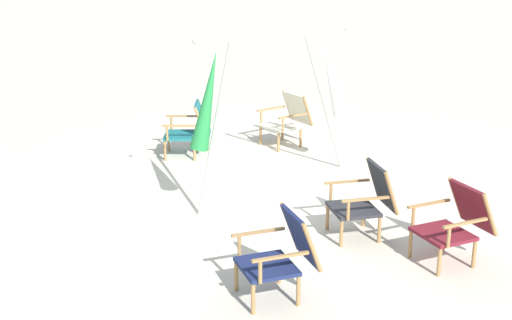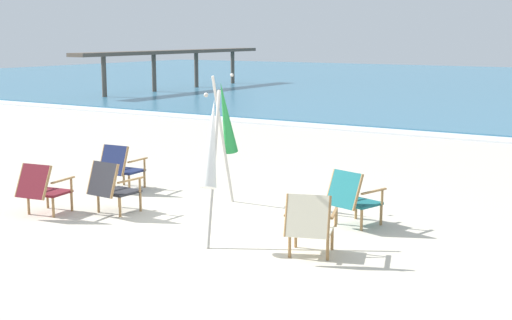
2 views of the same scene
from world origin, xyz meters
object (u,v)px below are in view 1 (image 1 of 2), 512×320
at_px(umbrella_furled_white, 331,79).
at_px(beach_chair_far_center, 288,118).
at_px(beach_chair_mid_center, 367,198).
at_px(umbrella_furled_green, 208,102).
at_px(beach_chair_back_left, 282,253).
at_px(beach_chair_back_right, 191,128).
at_px(beach_chair_front_left, 457,221).

bearing_deg(umbrella_furled_white, beach_chair_far_center, 5.34).
bearing_deg(umbrella_furled_white, beach_chair_mid_center, 168.39).
bearing_deg(beach_chair_mid_center, umbrella_furled_green, 54.84).
bearing_deg(beach_chair_back_left, umbrella_furled_green, 5.18).
relative_size(umbrella_furled_green, umbrella_furled_white, 1.05).
relative_size(beach_chair_mid_center, beach_chair_back_left, 1.01).
bearing_deg(umbrella_furled_white, beach_chair_back_right, 54.52).
relative_size(beach_chair_back_left, beach_chair_far_center, 0.97).
relative_size(beach_chair_far_center, umbrella_furled_green, 0.40).
xyz_separation_m(beach_chair_back_left, umbrella_furled_white, (3.21, -1.77, 0.87)).
bearing_deg(umbrella_furled_white, beach_chair_back_left, 151.12).
distance_m(beach_chair_mid_center, beach_chair_back_right, 3.62).
height_order(beach_chair_mid_center, beach_chair_far_center, beach_chair_mid_center).
height_order(beach_chair_back_left, beach_chair_back_right, same).
distance_m(beach_chair_far_center, beach_chair_back_right, 1.59).
xyz_separation_m(beach_chair_back_right, umbrella_furled_green, (-2.33, 0.25, 0.94)).
distance_m(beach_chair_mid_center, umbrella_furled_green, 2.08).
distance_m(beach_chair_back_left, beach_chair_far_center, 4.86).
bearing_deg(beach_chair_far_center, beach_chair_mid_center, 174.85).
bearing_deg(umbrella_furled_green, beach_chair_mid_center, -125.16).
distance_m(beach_chair_front_left, beach_chair_back_left, 1.94).
xyz_separation_m(beach_chair_back_left, beach_chair_back_right, (4.43, -0.06, 0.00)).
bearing_deg(beach_chair_mid_center, beach_chair_back_left, 128.06).
bearing_deg(beach_chair_front_left, beach_chair_back_right, 23.85).
distance_m(beach_chair_front_left, umbrella_furled_white, 3.14).
xyz_separation_m(beach_chair_front_left, beach_chair_back_right, (4.23, 1.87, 0.00)).
xyz_separation_m(beach_chair_far_center, umbrella_furled_white, (-1.37, -0.13, 0.87)).
bearing_deg(umbrella_furled_white, umbrella_furled_green, 119.43).
bearing_deg(beach_chair_back_right, umbrella_furled_white, -125.48).
xyz_separation_m(beach_chair_back_right, umbrella_furled_white, (-1.22, -1.71, 0.87)).
xyz_separation_m(beach_chair_far_center, umbrella_furled_green, (-2.47, 1.83, 0.94)).
relative_size(beach_chair_mid_center, beach_chair_back_right, 1.00).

